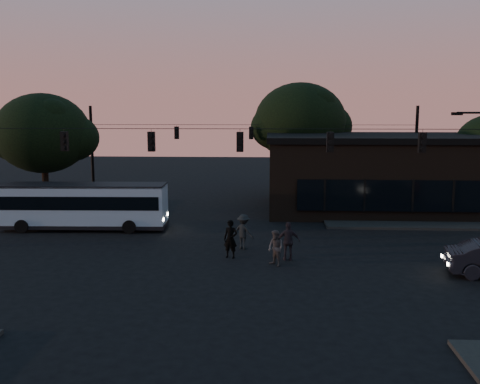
# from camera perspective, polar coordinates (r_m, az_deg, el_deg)

# --- Properties ---
(ground) EXTENTS (120.00, 120.00, 0.00)m
(ground) POSITION_cam_1_polar(r_m,az_deg,el_deg) (23.96, -0.54, -8.56)
(ground) COLOR black
(ground) RESTS_ON ground
(sidewalk_far_right) EXTENTS (14.00, 10.00, 0.15)m
(sidewalk_far_right) POSITION_cam_1_polar(r_m,az_deg,el_deg) (38.94, 18.80, -2.20)
(sidewalk_far_right) COLOR black
(sidewalk_far_right) RESTS_ON ground
(sidewalk_far_left) EXTENTS (14.00, 10.00, 0.15)m
(sidewalk_far_left) POSITION_cam_1_polar(r_m,az_deg,el_deg) (40.58, -19.32, -1.80)
(sidewalk_far_left) COLOR black
(sidewalk_far_left) RESTS_ON ground
(building) EXTENTS (15.40, 10.41, 5.40)m
(building) POSITION_cam_1_polar(r_m,az_deg,el_deg) (39.78, 14.06, 2.06)
(building) COLOR black
(building) RESTS_ON ground
(tree_behind) EXTENTS (7.60, 7.60, 9.43)m
(tree_behind) POSITION_cam_1_polar(r_m,az_deg,el_deg) (44.92, 6.44, 7.44)
(tree_behind) COLOR black
(tree_behind) RESTS_ON ground
(tree_left) EXTENTS (6.40, 6.40, 8.30)m
(tree_left) POSITION_cam_1_polar(r_m,az_deg,el_deg) (39.08, -20.28, 5.88)
(tree_left) COLOR black
(tree_left) RESTS_ON ground
(signal_rig_near) EXTENTS (26.24, 0.30, 7.50)m
(signal_rig_near) POSITION_cam_1_polar(r_m,az_deg,el_deg) (27.01, 0.00, 3.04)
(signal_rig_near) COLOR black
(signal_rig_near) RESTS_ON ground
(signal_rig_far) EXTENTS (26.24, 0.30, 7.50)m
(signal_rig_far) POSITION_cam_1_polar(r_m,az_deg,el_deg) (42.96, 1.19, 4.79)
(signal_rig_far) COLOR black
(signal_rig_far) RESTS_ON ground
(bus) EXTENTS (9.91, 2.69, 2.77)m
(bus) POSITION_cam_1_polar(r_m,az_deg,el_deg) (33.42, -16.26, -1.24)
(bus) COLOR #9AB1C4
(bus) RESTS_ON ground
(pedestrian_a) EXTENTS (0.78, 0.61, 1.88)m
(pedestrian_a) POSITION_cam_1_polar(r_m,az_deg,el_deg) (26.01, -1.01, -5.03)
(pedestrian_a) COLOR black
(pedestrian_a) RESTS_ON ground
(pedestrian_b) EXTENTS (1.01, 1.03, 1.67)m
(pedestrian_b) POSITION_cam_1_polar(r_m,az_deg,el_deg) (24.78, 3.82, -5.99)
(pedestrian_b) COLOR #3D3838
(pedestrian_b) RESTS_ON ground
(pedestrian_c) EXTENTS (1.15, 0.58, 1.88)m
(pedestrian_c) POSITION_cam_1_polar(r_m,az_deg,el_deg) (25.66, 5.19, -5.25)
(pedestrian_c) COLOR black
(pedestrian_c) RESTS_ON ground
(pedestrian_d) EXTENTS (1.35, 1.16, 1.82)m
(pedestrian_d) POSITION_cam_1_polar(r_m,az_deg,el_deg) (27.69, 0.38, -4.25)
(pedestrian_d) COLOR black
(pedestrian_d) RESTS_ON ground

